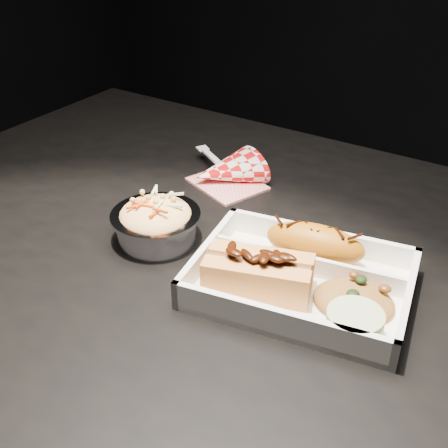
{
  "coord_description": "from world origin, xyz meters",
  "views": [
    {
      "loc": [
        0.31,
        -0.53,
        1.17
      ],
      "look_at": [
        -0.0,
        -0.04,
        0.81
      ],
      "focal_mm": 45.0,
      "sensor_mm": 36.0,
      "label": 1
    }
  ],
  "objects": [
    {
      "name": "napkin_fork",
      "position": [
        -0.12,
        0.15,
        0.77
      ],
      "size": [
        0.17,
        0.15,
        0.1
      ],
      "rotation": [
        0.0,
        0.0,
        -0.54
      ],
      "color": "red",
      "rests_on": "dining_table"
    },
    {
      "name": "hotdog",
      "position": [
        0.06,
        -0.07,
        0.78
      ],
      "size": [
        0.14,
        0.09,
        0.06
      ],
      "rotation": [
        0.0,
        0.0,
        0.31
      ],
      "color": "#E8984F",
      "rests_on": "food_tray"
    },
    {
      "name": "food_tray",
      "position": [
        0.1,
        -0.04,
        0.76
      ],
      "size": [
        0.28,
        0.22,
        0.04
      ],
      "rotation": [
        0.0,
        0.0,
        0.17
      ],
      "color": "white",
      "rests_on": "dining_table"
    },
    {
      "name": "dining_table",
      "position": [
        0.0,
        0.0,
        0.66
      ],
      "size": [
        1.2,
        0.8,
        0.75
      ],
      "color": "black",
      "rests_on": "ground"
    },
    {
      "name": "cupcake_liner",
      "position": [
        0.19,
        -0.09,
        0.77
      ],
      "size": [
        0.06,
        0.06,
        0.03
      ],
      "primitive_type": "cylinder",
      "color": "#B9CC9A",
      "rests_on": "food_tray"
    },
    {
      "name": "foil_coleslaw_cup",
      "position": [
        -0.11,
        -0.05,
        0.78
      ],
      "size": [
        0.12,
        0.12,
        0.07
      ],
      "color": "silver",
      "rests_on": "dining_table"
    },
    {
      "name": "fried_rice_mound",
      "position": [
        0.17,
        -0.04,
        0.77
      ],
      "size": [
        0.1,
        0.09,
        0.03
      ],
      "primitive_type": "ellipsoid",
      "rotation": [
        0.0,
        0.0,
        0.17
      ],
      "color": "#A1682F",
      "rests_on": "food_tray"
    },
    {
      "name": "fried_pastry",
      "position": [
        0.09,
        0.02,
        0.78
      ],
      "size": [
        0.13,
        0.07,
        0.05
      ],
      "primitive_type": "ellipsoid",
      "rotation": [
        0.0,
        0.0,
        0.17
      ],
      "color": "#BF6C13",
      "rests_on": "food_tray"
    }
  ]
}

